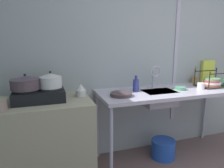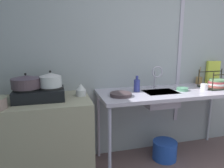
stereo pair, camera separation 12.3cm
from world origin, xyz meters
The scene contains 18 objects.
wall_back centered at (0.00, 1.89, 1.23)m, with size 5.22×0.10×2.46m, color #939BA0.
wall_metal_strip centered at (0.15, 1.83, 1.35)m, with size 0.05×0.01×1.97m, color #AAA4B8.
counter_concrete centered at (-1.65, 1.51, 0.45)m, with size 1.04×0.65×0.89m, color gray.
counter_sink centered at (-0.13, 1.51, 0.83)m, with size 1.76×0.65×0.89m.
stove centered at (-1.63, 1.51, 0.95)m, with size 0.49×0.33×0.13m.
pot_on_left_burner centered at (-1.75, 1.51, 1.08)m, with size 0.28×0.28×0.15m.
pot_on_right_burner centered at (-1.51, 1.51, 1.09)m, with size 0.22×0.22×0.17m.
percolator centered at (-1.21, 1.56, 0.96)m, with size 0.11×0.11×0.13m.
sink_basin centered at (-0.28, 1.50, 0.80)m, with size 0.39×0.28×0.17m, color #AAA4B8.
faucet centered at (-0.28, 1.62, 1.09)m, with size 0.14×0.08×0.29m.
frying_pan centered at (-0.79, 1.44, 0.91)m, with size 0.24×0.24×0.04m, color #3F3135.
dish_rack centered at (0.51, 1.51, 0.94)m, with size 0.38×0.28×0.22m.
cup_by_rack centered at (0.27, 1.44, 0.93)m, with size 0.09×0.09×0.08m, color white.
small_bowl_on_drainboard centered at (0.00, 1.49, 0.91)m, with size 0.13×0.13×0.04m, color #599A75.
bottle_by_sink centered at (-0.55, 1.59, 0.97)m, with size 0.07×0.07×0.19m.
cereal_box centered at (0.68, 1.79, 1.05)m, with size 0.19×0.05×0.31m, color #CED946.
utensil_jar centered at (0.45, 1.77, 0.94)m, with size 0.09×0.09×0.24m.
bucket_on_floor centered at (-0.18, 1.51, 0.12)m, with size 0.30×0.30×0.24m, color #214AB1.
Camera 2 is at (-1.45, -0.63, 1.48)m, focal length 33.16 mm.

